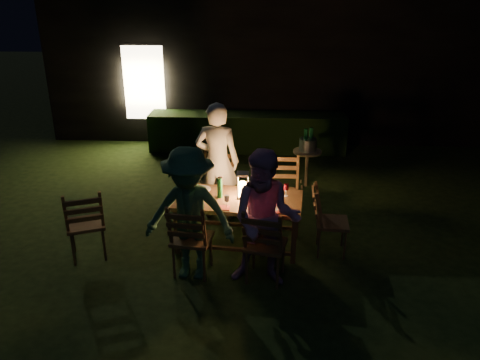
# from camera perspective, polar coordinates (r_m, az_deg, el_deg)

# --- Properties ---
(garden_envelope) EXTENTS (40.00, 40.00, 3.20)m
(garden_envelope) POSITION_cam_1_polar(r_m,az_deg,el_deg) (12.28, 3.75, 14.31)
(garden_envelope) COLOR black
(garden_envelope) RESTS_ON ground
(dining_table) EXTENTS (1.76, 1.00, 0.70)m
(dining_table) POSITION_cam_1_polar(r_m,az_deg,el_deg) (6.25, -0.20, -2.86)
(dining_table) COLOR #482F18
(dining_table) RESTS_ON ground
(chair_near_left) EXTENTS (0.52, 0.55, 1.03)m
(chair_near_left) POSITION_cam_1_polar(r_m,az_deg,el_deg) (5.82, -5.86, -8.60)
(chair_near_left) COLOR #482F18
(chair_near_left) RESTS_ON ground
(chair_near_right) EXTENTS (0.56, 0.58, 1.03)m
(chair_near_right) POSITION_cam_1_polar(r_m,az_deg,el_deg) (5.68, 3.06, -9.36)
(chair_near_right) COLOR #482F18
(chair_near_right) RESTS_ON ground
(chair_far_left) EXTENTS (0.50, 0.53, 1.04)m
(chair_far_left) POSITION_cam_1_polar(r_m,az_deg,el_deg) (7.15, -2.77, -2.30)
(chair_far_left) COLOR #482F18
(chair_far_left) RESTS_ON ground
(chair_far_right) EXTENTS (0.46, 0.50, 1.04)m
(chair_far_right) POSITION_cam_1_polar(r_m,az_deg,el_deg) (7.03, 5.23, -2.83)
(chair_far_right) COLOR #482F18
(chair_far_right) RESTS_ON ground
(chair_end) EXTENTS (0.49, 0.46, 0.97)m
(chair_end) POSITION_cam_1_polar(r_m,az_deg,el_deg) (6.35, 10.90, -6.31)
(chair_end) COLOR #482F18
(chair_end) RESTS_ON ground
(chair_spare) EXTENTS (0.62, 0.64, 1.04)m
(chair_spare) POSITION_cam_1_polar(r_m,az_deg,el_deg) (6.43, -18.10, -6.46)
(chair_spare) COLOR #482F18
(chair_spare) RESTS_ON ground
(person_house_side) EXTENTS (0.70, 0.50, 1.80)m
(person_house_side) POSITION_cam_1_polar(r_m,az_deg,el_deg) (6.97, -2.78, 2.24)
(person_house_side) COLOR beige
(person_house_side) RESTS_ON ground
(person_opp_right) EXTENTS (0.87, 0.71, 1.67)m
(person_opp_right) POSITION_cam_1_polar(r_m,az_deg,el_deg) (5.38, 3.15, -4.87)
(person_opp_right) COLOR #B0799D
(person_opp_right) RESTS_ON ground
(person_opp_left) EXTENTS (1.13, 0.72, 1.67)m
(person_opp_left) POSITION_cam_1_polar(r_m,az_deg,el_deg) (5.53, -6.19, -4.22)
(person_opp_left) COLOR #2D5B3A
(person_opp_left) RESTS_ON ground
(lantern) EXTENTS (0.16, 0.16, 0.35)m
(lantern) POSITION_cam_1_polar(r_m,az_deg,el_deg) (6.20, 0.33, -0.80)
(lantern) COLOR white
(lantern) RESTS_ON dining_table
(plate_far_left) EXTENTS (0.25, 0.25, 0.01)m
(plate_far_left) POSITION_cam_1_polar(r_m,az_deg,el_deg) (6.52, -4.67, -1.10)
(plate_far_left) COLOR white
(plate_far_left) RESTS_ON dining_table
(plate_near_left) EXTENTS (0.25, 0.25, 0.01)m
(plate_near_left) POSITION_cam_1_polar(r_m,az_deg,el_deg) (6.13, -5.62, -2.72)
(plate_near_left) COLOR white
(plate_near_left) RESTS_ON dining_table
(plate_far_right) EXTENTS (0.25, 0.25, 0.01)m
(plate_far_right) POSITION_cam_1_polar(r_m,az_deg,el_deg) (6.37, 4.12, -1.66)
(plate_far_right) COLOR white
(plate_far_right) RESTS_ON dining_table
(plate_near_right) EXTENTS (0.25, 0.25, 0.01)m
(plate_near_right) POSITION_cam_1_polar(r_m,az_deg,el_deg) (5.97, 3.74, -3.37)
(plate_near_right) COLOR white
(plate_near_right) RESTS_ON dining_table
(wineglass_a) EXTENTS (0.06, 0.06, 0.18)m
(wineglass_a) POSITION_cam_1_polar(r_m,az_deg,el_deg) (6.49, -2.42, -0.38)
(wineglass_a) COLOR #59070F
(wineglass_a) RESTS_ON dining_table
(wineglass_b) EXTENTS (0.06, 0.06, 0.18)m
(wineglass_b) POSITION_cam_1_polar(r_m,az_deg,el_deg) (6.23, -6.93, -1.55)
(wineglass_b) COLOR #59070F
(wineglass_b) RESTS_ON dining_table
(wineglass_c) EXTENTS (0.06, 0.06, 0.18)m
(wineglass_c) POSITION_cam_1_polar(r_m,az_deg,el_deg) (5.90, 2.25, -2.82)
(wineglass_c) COLOR #59070F
(wineglass_c) RESTS_ON dining_table
(wineglass_d) EXTENTS (0.06, 0.06, 0.18)m
(wineglass_d) POSITION_cam_1_polar(r_m,az_deg,el_deg) (6.29, 5.65, -1.24)
(wineglass_d) COLOR #59070F
(wineglass_d) RESTS_ON dining_table
(wineglass_e) EXTENTS (0.06, 0.06, 0.18)m
(wineglass_e) POSITION_cam_1_polar(r_m,az_deg,el_deg) (5.93, -1.62, -2.64)
(wineglass_e) COLOR silver
(wineglass_e) RESTS_ON dining_table
(bottle_table) EXTENTS (0.07, 0.07, 0.28)m
(bottle_table) POSITION_cam_1_polar(r_m,az_deg,el_deg) (6.21, -2.48, -0.96)
(bottle_table) COLOR #0F471E
(bottle_table) RESTS_ON dining_table
(napkin_left) EXTENTS (0.18, 0.14, 0.01)m
(napkin_left) POSITION_cam_1_polar(r_m,az_deg,el_deg) (5.96, -2.12, -3.41)
(napkin_left) COLOR red
(napkin_left) RESTS_ON dining_table
(napkin_right) EXTENTS (0.18, 0.14, 0.01)m
(napkin_right) POSITION_cam_1_polar(r_m,az_deg,el_deg) (5.89, 4.63, -3.78)
(napkin_right) COLOR red
(napkin_right) RESTS_ON dining_table
(phone) EXTENTS (0.14, 0.07, 0.01)m
(phone) POSITION_cam_1_polar(r_m,az_deg,el_deg) (6.08, -6.44, -3.02)
(phone) COLOR black
(phone) RESTS_ON dining_table
(side_table) EXTENTS (0.50, 0.50, 0.67)m
(side_table) POSITION_cam_1_polar(r_m,az_deg,el_deg) (8.27, 8.20, 3.05)
(side_table) COLOR olive
(side_table) RESTS_ON ground
(ice_bucket) EXTENTS (0.30, 0.30, 0.22)m
(ice_bucket) POSITION_cam_1_polar(r_m,az_deg,el_deg) (8.21, 8.27, 4.29)
(ice_bucket) COLOR #A5A8AD
(ice_bucket) RESTS_ON side_table
(bottle_bucket_a) EXTENTS (0.07, 0.07, 0.32)m
(bottle_bucket_a) POSITION_cam_1_polar(r_m,az_deg,el_deg) (8.15, 7.96, 4.55)
(bottle_bucket_a) COLOR #0F471E
(bottle_bucket_a) RESTS_ON side_table
(bottle_bucket_b) EXTENTS (0.07, 0.07, 0.32)m
(bottle_bucket_b) POSITION_cam_1_polar(r_m,az_deg,el_deg) (8.24, 8.62, 4.70)
(bottle_bucket_b) COLOR #0F471E
(bottle_bucket_b) RESTS_ON side_table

